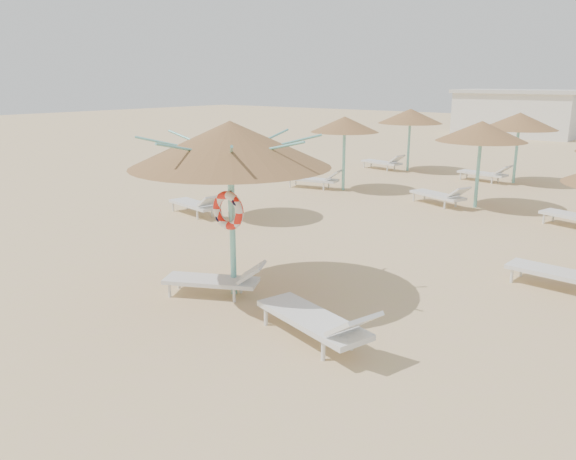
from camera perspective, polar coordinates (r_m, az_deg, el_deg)
The scene contains 6 objects.
ground at distance 10.28m, azimuth -4.53°, elevation -7.40°, with size 120.00×120.00×0.00m, color tan.
main_palapa at distance 10.05m, azimuth -5.89°, elevation 8.62°, with size 3.60×3.60×3.22m.
lounger_main_a at distance 10.53m, azimuth -7.16°, elevation -5.01°, with size 1.93×1.37×0.68m.
lounger_main_b at distance 8.62m, azimuth 3.11°, elevation -9.13°, with size 2.33×1.24×0.81m.
palapa_field at distance 18.08m, azimuth 27.06°, elevation 8.35°, with size 19.35×13.91×2.73m.
service_hut at distance 43.81m, azimuth 22.18°, elevation 10.96°, with size 8.40×4.40×3.25m.
Camera 1 is at (6.51, -6.92, 3.91)m, focal length 35.00 mm.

